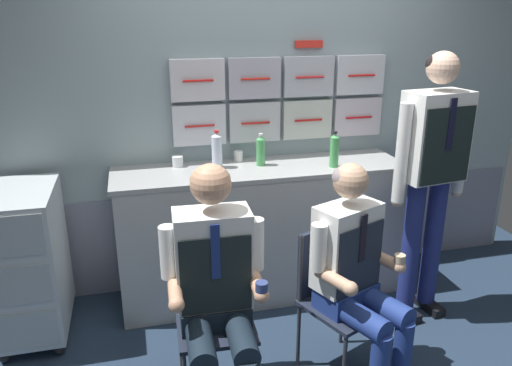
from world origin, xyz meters
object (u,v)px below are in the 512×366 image
Objects in this scene: service_trolley at (29,260)px; folding_chair_left at (213,301)px; crew_member_left at (216,281)px; crew_member_standing at (432,164)px; folding_chair_right at (334,285)px; water_bottle_blue_cap at (334,150)px; paper_cup_blue at (178,161)px; crew_member_right at (357,269)px.

service_trolley is 1.17× the size of folding_chair_left.
crew_member_left is 1.60m from crew_member_standing.
folding_chair_right is 1.02m from crew_member_standing.
water_bottle_blue_cap is (0.28, 0.75, 0.57)m from folding_chair_right.
crew_member_standing is 7.10× the size of water_bottle_blue_cap.
crew_member_standing is at bearing -8.53° from service_trolley.
folding_chair_right is at bearing -22.84° from service_trolley.
paper_cup_blue is (-1.53, 0.67, -0.06)m from crew_member_standing.
crew_member_left is at bearing -40.49° from service_trolley.
crew_member_right is (1.79, -0.88, 0.17)m from service_trolley.
crew_member_left reaches higher than service_trolley.
water_bottle_blue_cap is at bearing 42.58° from crew_member_left.
paper_cup_blue is (-0.06, 1.02, 0.50)m from folding_chair_left.
crew_member_left is 17.59× the size of paper_cup_blue.
folding_chair_right is at bearing 112.98° from crew_member_right.
crew_member_right is 0.95m from crew_member_standing.
water_bottle_blue_cap is (0.98, 0.75, 0.57)m from folding_chair_left.
crew_member_standing is at bearing 24.36° from folding_chair_right.
folding_chair_right is (1.73, -0.73, -0.01)m from service_trolley.
service_trolley is 1.88m from folding_chair_right.
service_trolley reaches higher than folding_chair_right.
paper_cup_blue is at bearing 126.55° from folding_chair_right.
water_bottle_blue_cap is 1.08m from paper_cup_blue.
crew_member_left is 1.21m from paper_cup_blue.
paper_cup_blue is (-0.76, 1.02, 0.50)m from folding_chair_right.
folding_chair_right is at bearing -155.64° from crew_member_standing.
service_trolley is at bearing -163.46° from paper_cup_blue.
service_trolley is at bearing 139.51° from crew_member_left.
crew_member_right is at bearing 0.36° from crew_member_left.
crew_member_right is 5.04× the size of water_bottle_blue_cap.
service_trolley is 13.16× the size of paper_cup_blue.
folding_chair_left is 0.79m from crew_member_right.
folding_chair_right is 0.67× the size of crew_member_right.
folding_chair_left is (1.04, -0.73, -0.01)m from service_trolley.
paper_cup_blue is at bearing 156.52° from crew_member_standing.
folding_chair_right is 11.28× the size of paper_cup_blue.
paper_cup_blue is at bearing 125.03° from crew_member_right.
folding_chair_left is at bearing 168.66° from crew_member_right.
folding_chair_left is 0.69m from folding_chair_right.
folding_chair_left is 0.67× the size of crew_member_right.
paper_cup_blue is at bearing 165.49° from water_bottle_blue_cap.
crew_member_standing is at bearing 13.33° from folding_chair_left.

